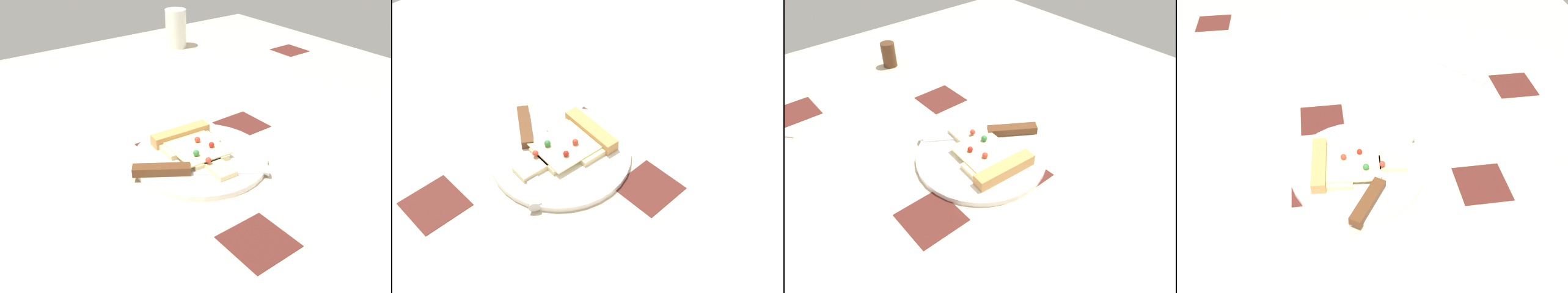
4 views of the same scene
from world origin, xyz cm
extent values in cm
cube|color=#C6B293|center=(0.00, 0.00, -1.50)|extent=(150.09, 150.09, 3.00)
cube|color=#4C1E19|center=(-29.51, 56.17, -0.10)|extent=(9.00, 9.00, 0.20)
cube|color=#4C1E19|center=(26.59, -11.82, -0.10)|extent=(9.00, 9.00, 0.20)
cube|color=#4C1E19|center=(-3.25, -8.02, -0.10)|extent=(9.00, 9.00, 0.20)
cube|color=#4C1E19|center=(43.48, 16.27, -0.10)|extent=(9.00, 9.00, 0.20)
cube|color=#4C1E19|center=(-1.29, 10.13, -0.10)|extent=(9.00, 9.00, 0.20)
cylinder|color=white|center=(4.53, -5.54, 0.54)|extent=(24.97, 24.97, 1.08)
cube|color=beige|center=(0.54, -5.25, 1.58)|extent=(6.79, 11.41, 1.00)
cube|color=beige|center=(6.02, -5.65, 1.58)|extent=(6.11, 7.59, 1.00)
cube|color=beige|center=(11.01, -6.02, 1.58)|extent=(5.45, 3.97, 1.00)
cube|color=#F2E099|center=(3.53, -5.47, 2.23)|extent=(10.65, 9.91, 0.30)
cube|color=tan|center=(-2.45, -5.03, 2.18)|extent=(3.47, 12.16, 2.20)
sphere|color=red|center=(2.11, -4.36, 2.93)|extent=(1.09, 1.09, 1.09)
sphere|color=red|center=(8.93, -7.07, 2.92)|extent=(1.06, 1.06, 1.06)
sphere|color=#2D7A38|center=(5.89, -7.45, 2.96)|extent=(1.15, 1.15, 1.15)
sphere|color=#B21E14|center=(5.19, -3.39, 2.90)|extent=(1.04, 1.04, 1.04)
cube|color=silver|center=(11.98, -4.50, 1.23)|extent=(8.32, 11.09, 0.30)
cone|color=silver|center=(15.30, 0.49, 1.23)|extent=(2.77, 2.77, 2.00)
cube|color=#593319|center=(5.32, -14.49, 1.88)|extent=(7.38, 9.54, 1.60)
cube|color=silver|center=(30.59, 25.67, 0.40)|extent=(7.56, 8.25, 0.80)
cube|color=silver|center=(36.26, 19.33, 0.40)|extent=(4.19, 4.28, 0.80)
camera|label=1|loc=(56.34, -45.15, 42.41)|focal=38.28mm
camera|label=2|loc=(44.69, 43.03, 65.93)|focal=46.92mm
camera|label=3|loc=(-34.84, 28.42, 46.46)|focal=33.21mm
camera|label=4|loc=(-0.49, -58.66, 58.60)|focal=38.80mm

